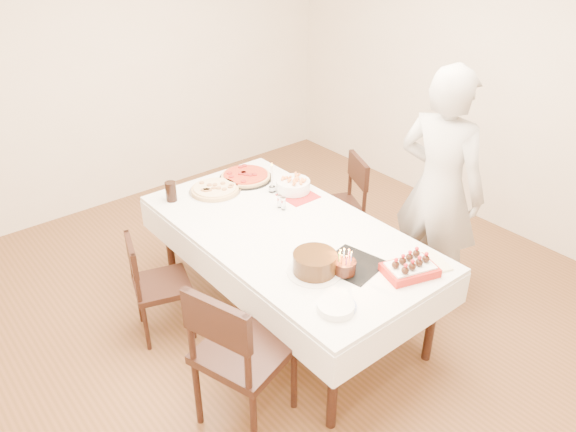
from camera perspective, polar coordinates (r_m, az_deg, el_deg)
floor at (r=4.34m, az=1.00°, el=-9.16°), size 5.00×5.00×0.00m
wall_back at (r=5.69m, az=-15.89°, el=14.73°), size 4.50×0.04×2.70m
wall_right at (r=5.31m, az=20.57°, el=12.94°), size 0.04×5.00×2.70m
dining_table at (r=4.04m, az=0.00°, el=-5.90°), size 1.76×2.39×0.75m
chair_right_savory at (r=4.72m, az=4.79°, el=0.78°), size 0.60×0.60×0.89m
chair_left_savory at (r=3.99m, az=-12.69°, el=-6.84°), size 0.51×0.51×0.79m
chair_left_dessert at (r=3.25m, az=-4.42°, el=-13.56°), size 0.65×0.65×1.01m
person at (r=4.13m, az=15.10°, el=2.53°), size 0.53×0.72×1.82m
pizza_white at (r=4.34m, az=-7.43°, el=2.70°), size 0.42×0.42×0.04m
pizza_pepperoni at (r=4.52m, az=-4.32°, el=4.04°), size 0.51×0.51×0.04m
red_placemat at (r=4.25m, az=1.05°, el=2.03°), size 0.25×0.25×0.01m
pasta_bowl at (r=4.30m, az=0.52°, el=3.11°), size 0.29×0.29×0.08m
taper_candle at (r=4.26m, az=-1.64°, el=3.96°), size 0.06×0.06×0.25m
shaker_pair at (r=4.04m, az=-0.47°, el=1.27°), size 0.10×0.10×0.10m
cola_glass at (r=4.24m, az=-11.80°, el=2.45°), size 0.09×0.09×0.15m
layer_cake at (r=3.38m, az=2.73°, el=-4.82°), size 0.43×0.43×0.13m
cake_board at (r=3.50m, az=6.56°, el=-4.95°), size 0.39×0.39×0.01m
birthday_cake at (r=3.37m, az=5.80°, el=-4.68°), size 0.15×0.15×0.14m
strawberry_box at (r=3.45m, az=12.29°, el=-5.22°), size 0.36×0.29×0.08m
box_lid at (r=3.56m, az=13.18°, el=-4.98°), size 0.40×0.33×0.03m
plate_stack at (r=3.13m, az=4.88°, el=-9.19°), size 0.22×0.22×0.04m
china_plate at (r=3.16m, az=4.97°, el=-9.11°), size 0.29×0.29×0.01m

